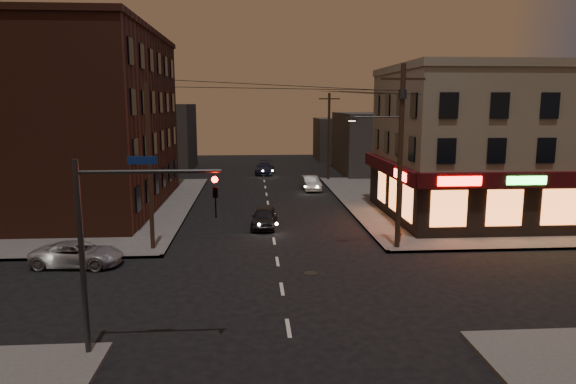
{
  "coord_description": "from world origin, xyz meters",
  "views": [
    {
      "loc": [
        -1.24,
        -21.49,
        8.06
      ],
      "look_at": [
        0.73,
        6.6,
        3.2
      ],
      "focal_mm": 32.0,
      "sensor_mm": 36.0,
      "label": 1
    }
  ],
  "objects": [
    {
      "name": "brick_apartment",
      "position": [
        -14.5,
        19.0,
        6.65
      ],
      "size": [
        12.0,
        20.0,
        13.0
      ],
      "primitive_type": "cube",
      "color": "#4D2618",
      "rests_on": "sidewalk_nw"
    },
    {
      "name": "suv_cross",
      "position": [
        -10.04,
        4.0,
        0.61
      ],
      "size": [
        4.61,
        2.49,
        1.23
      ],
      "primitive_type": "imported",
      "rotation": [
        0.0,
        0.0,
        1.46
      ],
      "color": "#9C9EA5",
      "rests_on": "ground"
    },
    {
      "name": "sedan_near",
      "position": [
        -0.5,
        11.54,
        0.67
      ],
      "size": [
        1.95,
        4.06,
        1.34
      ],
      "primitive_type": "imported",
      "rotation": [
        0.0,
        0.0,
        -0.1
      ],
      "color": "black",
      "rests_on": "ground"
    },
    {
      "name": "traffic_signal",
      "position": [
        -5.57,
        -5.6,
        4.16
      ],
      "size": [
        4.49,
        0.32,
        6.47
      ],
      "color": "#333538",
      "rests_on": "ground"
    },
    {
      "name": "sedan_far",
      "position": [
        0.2,
        37.73,
        0.71
      ],
      "size": [
        2.5,
        5.05,
        1.41
      ],
      "primitive_type": "imported",
      "rotation": [
        0.0,
        0.0,
        -0.11
      ],
      "color": "#191D33",
      "rests_on": "ground"
    },
    {
      "name": "bg_building_ne_b",
      "position": [
        12.0,
        52.0,
        3.0
      ],
      "size": [
        8.0,
        8.0,
        6.0
      ],
      "primitive_type": "cube",
      "color": "#3F3D3A",
      "rests_on": "ground"
    },
    {
      "name": "pizza_building",
      "position": [
        15.93,
        13.43,
        5.35
      ],
      "size": [
        15.85,
        12.85,
        10.5
      ],
      "color": "gray",
      "rests_on": "sidewalk_ne"
    },
    {
      "name": "ground",
      "position": [
        0.0,
        0.0,
        0.0
      ],
      "size": [
        120.0,
        120.0,
        0.0
      ],
      "primitive_type": "plane",
      "color": "black",
      "rests_on": "ground"
    },
    {
      "name": "utility_pole_west",
      "position": [
        -6.8,
        6.5,
        4.65
      ],
      "size": [
        0.24,
        0.24,
        9.0
      ],
      "primitive_type": "cylinder",
      "color": "#382619",
      "rests_on": "sidewalk_nw"
    },
    {
      "name": "sidewalk_nw",
      "position": [
        -18.0,
        19.0,
        0.07
      ],
      "size": [
        24.0,
        28.0,
        0.15
      ],
      "primitive_type": "cube",
      "color": "#514F4C",
      "rests_on": "ground"
    },
    {
      "name": "utility_pole_far",
      "position": [
        6.8,
        32.0,
        4.65
      ],
      "size": [
        0.26,
        0.26,
        9.0
      ],
      "primitive_type": "cylinder",
      "color": "#382619",
      "rests_on": "sidewalk_ne"
    },
    {
      "name": "sidewalk_ne",
      "position": [
        18.0,
        19.0,
        0.07
      ],
      "size": [
        24.0,
        28.0,
        0.15
      ],
      "primitive_type": "cube",
      "color": "#514F4C",
      "rests_on": "ground"
    },
    {
      "name": "bg_building_ne_a",
      "position": [
        14.0,
        38.0,
        3.5
      ],
      "size": [
        10.0,
        12.0,
        7.0
      ],
      "primitive_type": "cube",
      "color": "#3F3D3A",
      "rests_on": "ground"
    },
    {
      "name": "bg_building_nw",
      "position": [
        -13.0,
        42.0,
        4.0
      ],
      "size": [
        9.0,
        10.0,
        8.0
      ],
      "primitive_type": "cube",
      "color": "#3F3D3A",
      "rests_on": "ground"
    },
    {
      "name": "utility_pole_main",
      "position": [
        6.68,
        5.8,
        5.76
      ],
      "size": [
        4.2,
        0.44,
        10.0
      ],
      "color": "#382619",
      "rests_on": "sidewalk_ne"
    },
    {
      "name": "fire_hydrant",
      "position": [
        7.2,
        6.88,
        0.58
      ],
      "size": [
        0.36,
        0.36,
        0.79
      ],
      "rotation": [
        0.0,
        0.0,
        0.38
      ],
      "color": "maroon",
      "rests_on": "sidewalk_ne"
    },
    {
      "name": "sedan_mid",
      "position": [
        4.22,
        26.03,
        0.67
      ],
      "size": [
        1.74,
        4.18,
        1.34
      ],
      "primitive_type": "imported",
      "rotation": [
        0.0,
        0.0,
        0.08
      ],
      "color": "gray",
      "rests_on": "ground"
    }
  ]
}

